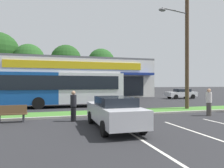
# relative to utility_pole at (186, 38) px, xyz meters

# --- Properties ---
(grass_median) EXTENTS (56.00, 2.20, 0.12)m
(grass_median) POSITION_rel_utility_pole_xyz_m (-4.81, -0.06, -5.63)
(grass_median) COLOR #427A2D
(grass_median) RESTS_ON ground_plane
(curb_lip) EXTENTS (56.00, 0.24, 0.12)m
(curb_lip) POSITION_rel_utility_pole_xyz_m (-4.81, -1.28, -5.63)
(curb_lip) COLOR #99968C
(curb_lip) RESTS_ON ground_plane
(parking_stripe_0) EXTENTS (0.12, 4.80, 0.01)m
(parking_stripe_0) POSITION_rel_utility_pole_xyz_m (-7.04, -8.11, -5.68)
(parking_stripe_0) COLOR silver
(parking_stripe_0) RESTS_ON ground_plane
(parking_stripe_1) EXTENTS (0.12, 4.80, 0.01)m
(parking_stripe_1) POSITION_rel_utility_pole_xyz_m (-4.28, -6.59, -5.68)
(parking_stripe_1) COLOR silver
(parking_stripe_1) RESTS_ON ground_plane
(storefront_building) EXTENTS (24.46, 15.05, 6.11)m
(storefront_building) POSITION_rel_utility_pole_xyz_m (-6.62, 22.80, -2.63)
(storefront_building) COLOR silver
(storefront_building) RESTS_ON ground_plane
(tree_mid_left) EXTENTS (5.95, 5.95, 9.91)m
(tree_mid_left) POSITION_rel_utility_pole_xyz_m (-14.44, 29.87, 1.22)
(tree_mid_left) COLOR #473323
(tree_mid_left) RESTS_ON ground_plane
(tree_mid) EXTENTS (6.64, 6.64, 10.57)m
(tree_mid) POSITION_rel_utility_pole_xyz_m (-7.13, 32.50, 1.55)
(tree_mid) COLOR #473323
(tree_mid) RESTS_ON ground_plane
(tree_mid_right) EXTENTS (6.16, 6.16, 10.11)m
(tree_mid_right) POSITION_rel_utility_pole_xyz_m (0.71, 32.44, 1.32)
(tree_mid_right) COLOR #473323
(tree_mid_right) RESTS_ON ground_plane
(utility_pole) EXTENTS (3.15, 2.37, 10.67)m
(utility_pole) POSITION_rel_utility_pole_xyz_m (0.00, 0.00, 0.00)
(utility_pole) COLOR #4C3826
(utility_pole) RESTS_ON ground_plane
(city_bus) EXTENTS (12.89, 2.72, 3.25)m
(city_bus) POSITION_rel_utility_pole_xyz_m (-10.30, 5.03, -3.92)
(city_bus) COLOR #144793
(city_bus) RESTS_ON ground_plane
(bus_stop_bench) EXTENTS (1.60, 0.45, 0.95)m
(bus_stop_bench) POSITION_rel_utility_pole_xyz_m (-12.33, -2.05, -5.18)
(bus_stop_bench) COLOR brown
(bus_stop_bench) RESTS_ON ground_plane
(car_0) EXTENTS (1.86, 4.74, 1.48)m
(car_0) POSITION_rel_utility_pole_xyz_m (-7.44, -4.94, -4.91)
(car_0) COLOR #B7B7BC
(car_0) RESTS_ON ground_plane
(car_1) EXTENTS (4.54, 1.88, 1.37)m
(car_1) POSITION_rel_utility_pole_xyz_m (-5.52, 11.52, -4.96)
(car_1) COLOR silver
(car_1) RESTS_ON ground_plane
(car_2) EXTENTS (4.34, 1.86, 1.37)m
(car_2) POSITION_rel_utility_pole_xyz_m (7.43, 11.50, -4.97)
(car_2) COLOR silver
(car_2) RESTS_ON ground_plane
(pedestrian_near_bench) EXTENTS (0.36, 0.36, 1.77)m
(pedestrian_near_bench) POSITION_rel_utility_pole_xyz_m (-0.35, -2.95, -4.80)
(pedestrian_near_bench) COLOR #47423D
(pedestrian_near_bench) RESTS_ON ground_plane
(pedestrian_by_pole) EXTENTS (0.34, 0.34, 1.70)m
(pedestrian_by_pole) POSITION_rel_utility_pole_xyz_m (-9.07, -2.57, -4.83)
(pedestrian_by_pole) COLOR black
(pedestrian_by_pole) RESTS_ON ground_plane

